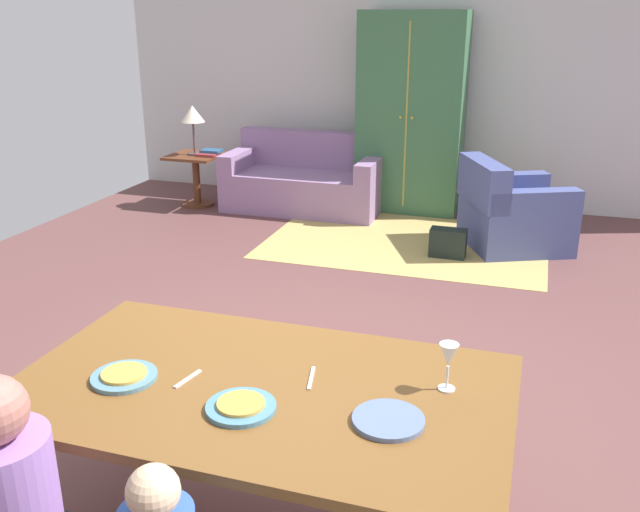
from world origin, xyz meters
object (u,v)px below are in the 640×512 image
at_px(side_table, 196,172).
at_px(armoire, 412,114).
at_px(armchair, 511,213).
at_px(table_lamp, 193,116).
at_px(plate_near_man, 124,377).
at_px(handbag, 448,243).
at_px(plate_near_woman, 388,420).
at_px(wine_glass, 449,357).
at_px(book_lower, 208,155).
at_px(plate_near_child, 241,407).
at_px(dining_table, 261,399).
at_px(book_upper, 212,151).
at_px(couch, 306,181).

bearing_deg(side_table, armoire, 14.34).
relative_size(armchair, table_lamp, 2.11).
bearing_deg(plate_near_man, handbag, 79.54).
bearing_deg(plate_near_woman, handbag, 94.36).
bearing_deg(plate_near_woman, wine_glass, 60.57).
xyz_separation_m(armchair, book_lower, (-3.28, 0.39, 0.28)).
distance_m(plate_near_child, table_lamp, 5.60).
height_order(dining_table, plate_near_woman, plate_near_woman).
relative_size(plate_near_woman, book_lower, 1.14).
xyz_separation_m(wine_glass, book_lower, (-3.23, 4.49, -0.30)).
relative_size(plate_near_child, book_lower, 1.14).
bearing_deg(book_upper, armchair, -8.27).
xyz_separation_m(dining_table, armchair, (0.71, 4.28, -0.38)).
xyz_separation_m(dining_table, side_table, (-2.74, 4.70, -0.32)).
bearing_deg(book_upper, book_lower, -95.51).
relative_size(table_lamp, book_lower, 2.45).
bearing_deg(handbag, wine_glass, -82.83).
distance_m(couch, armoire, 1.36).
distance_m(couch, side_table, 1.24).
relative_size(plate_near_woman, armoire, 0.12).
bearing_deg(couch, plate_near_woman, -68.08).
relative_size(couch, table_lamp, 3.15).
xyz_separation_m(plate_near_child, handbag, (0.21, 3.98, -0.64)).
distance_m(plate_near_child, armchair, 4.54).
bearing_deg(plate_near_man, couch, 101.30).
height_order(side_table, table_lamp, table_lamp).
xyz_separation_m(wine_glass, side_table, (-3.41, 4.52, -0.52)).
xyz_separation_m(dining_table, plate_near_child, (0.00, -0.18, 0.07)).
distance_m(side_table, table_lamp, 0.63).
bearing_deg(armoire, couch, -163.14).
relative_size(couch, handbag, 5.31).
distance_m(armoire, book_upper, 2.23).
height_order(dining_table, plate_near_child, plate_near_child).
height_order(armoire, book_lower, armoire).
bearing_deg(plate_near_man, table_lamp, 114.79).
distance_m(side_table, book_upper, 0.31).
bearing_deg(handbag, plate_near_child, -93.06).
distance_m(wine_glass, couch, 5.29).
xyz_separation_m(plate_near_woman, book_upper, (-3.07, 4.86, -0.15)).
bearing_deg(plate_near_child, table_lamp, 119.28).
relative_size(plate_near_woman, armchair, 0.22).
height_order(plate_near_man, plate_near_child, same).
distance_m(couch, armchair, 2.34).
distance_m(plate_near_woman, armchair, 4.41).
bearing_deg(armchair, book_upper, 171.73).
height_order(plate_near_man, wine_glass, wine_glass).
height_order(dining_table, couch, couch).
bearing_deg(side_table, armchair, -6.98).
xyz_separation_m(armoire, handbag, (0.65, -1.49, -0.92)).
height_order(table_lamp, handbag, table_lamp).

